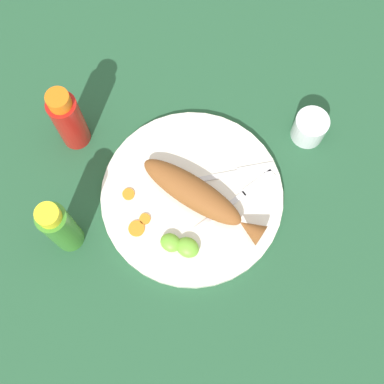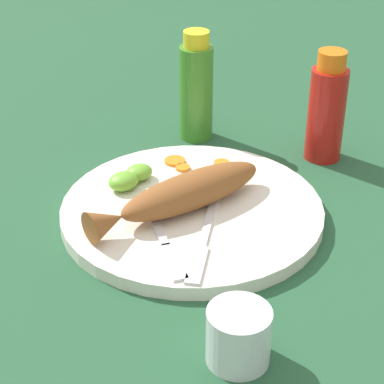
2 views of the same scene
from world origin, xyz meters
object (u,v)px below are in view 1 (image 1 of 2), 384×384
hot_sauce_bottle_red (68,120)px  hot_sauce_bottle_green (60,227)px  salt_cup (309,128)px  main_plate (192,197)px  fork_near (233,174)px  fried_fish (199,196)px  fork_far (240,197)px

hot_sauce_bottle_red → hot_sauce_bottle_green: 0.20m
salt_cup → main_plate: bearing=61.5°
fork_near → hot_sauce_bottle_red: bearing=153.6°
fork_near → hot_sauce_bottle_red: hot_sauce_bottle_red is taller
main_plate → fried_fish: fried_fish is taller
fried_fish → hot_sauce_bottle_red: bearing=4.3°
hot_sauce_bottle_red → salt_cup: size_ratio=2.60×
fork_far → fork_near: bearing=67.3°
hot_sauce_bottle_red → salt_cup: hot_sauce_bottle_red is taller
fork_far → main_plate: bearing=139.5°
fried_fish → fork_far: (-0.06, -0.04, -0.02)m
fork_far → hot_sauce_bottle_red: (0.33, 0.05, 0.06)m
fried_fish → hot_sauce_bottle_green: 0.25m
fork_far → hot_sauce_bottle_red: bearing=120.0°
fork_far → hot_sauce_bottle_green: hot_sauce_bottle_green is taller
main_plate → fork_far: size_ratio=1.91×
fork_far → fried_fish: bearing=145.5°
fork_far → hot_sauce_bottle_red: hot_sauce_bottle_red is taller
salt_cup → fork_near: bearing=62.2°
salt_cup → fork_far: bearing=76.2°
hot_sauce_bottle_red → salt_cup: 0.45m
hot_sauce_bottle_red → main_plate: bearing=-178.0°
main_plate → hot_sauce_bottle_green: (0.15, 0.18, 0.07)m
fork_far → hot_sauce_bottle_red: size_ratio=1.07×
fried_fish → salt_cup: size_ratio=3.98×
main_plate → fork_near: 0.09m
fork_near → hot_sauce_bottle_green: bearing=-169.4°
fried_fish → main_plate: bearing=-0.0°
hot_sauce_bottle_green → salt_cup: 0.50m
fork_far → salt_cup: salt_cup is taller
fork_far → hot_sauce_bottle_green: (0.23, 0.22, 0.06)m
fried_fish → hot_sauce_bottle_red: size_ratio=1.53×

